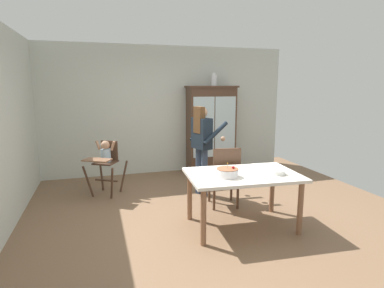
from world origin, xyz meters
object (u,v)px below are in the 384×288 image
(china_cabinet, at_px, (211,129))
(birthday_cake, at_px, (227,173))
(high_chair_with_toddler, at_px, (106,158))
(dining_table, at_px, (243,180))
(adult_person, at_px, (202,140))
(serving_bowl, at_px, (278,172))
(ceramic_vase, at_px, (214,80))
(dining_chair_far_side, at_px, (225,173))

(china_cabinet, relative_size, birthday_cake, 6.68)
(high_chair_with_toddler, relative_size, dining_table, 0.63)
(dining_table, bearing_deg, adult_person, 94.41)
(adult_person, height_order, serving_bowl, adult_person)
(high_chair_with_toddler, distance_m, adult_person, 1.69)
(dining_table, height_order, serving_bowl, serving_bowl)
(birthday_cake, height_order, serving_bowl, birthday_cake)
(ceramic_vase, bearing_deg, dining_chair_far_side, -105.65)
(birthday_cake, xyz_separation_m, dining_chair_far_side, (0.30, 0.77, -0.24))
(serving_bowl, height_order, dining_chair_far_side, dining_chair_far_side)
(adult_person, relative_size, dining_chair_far_side, 1.59)
(ceramic_vase, distance_m, dining_table, 3.17)
(adult_person, height_order, dining_table, adult_person)
(china_cabinet, relative_size, serving_bowl, 10.39)
(china_cabinet, bearing_deg, high_chair_with_toddler, -157.32)
(ceramic_vase, relative_size, birthday_cake, 0.96)
(birthday_cake, relative_size, serving_bowl, 1.56)
(high_chair_with_toddler, relative_size, serving_bowl, 5.28)
(ceramic_vase, bearing_deg, china_cabinet, -175.74)
(dining_table, bearing_deg, ceramic_vase, 77.25)
(china_cabinet, bearing_deg, serving_bowl, -93.15)
(ceramic_vase, distance_m, high_chair_with_toddler, 2.85)
(dining_table, relative_size, birthday_cake, 5.38)
(serving_bowl, bearing_deg, dining_chair_far_side, 113.56)
(china_cabinet, height_order, high_chair_with_toddler, china_cabinet)
(china_cabinet, height_order, adult_person, china_cabinet)
(birthday_cake, bearing_deg, serving_bowl, -8.13)
(adult_person, relative_size, dining_table, 1.01)
(high_chair_with_toddler, xyz_separation_m, adult_person, (1.58, -0.48, 0.31))
(high_chair_with_toddler, bearing_deg, dining_chair_far_side, -3.31)
(adult_person, xyz_separation_m, dining_chair_far_side, (0.15, -0.68, -0.41))
(dining_chair_far_side, bearing_deg, dining_table, 94.93)
(high_chair_with_toddler, bearing_deg, china_cabinet, 53.16)
(dining_chair_far_side, bearing_deg, adult_person, -69.22)
(serving_bowl, bearing_deg, dining_table, 157.15)
(dining_table, distance_m, birthday_cake, 0.30)
(ceramic_vase, bearing_deg, serving_bowl, -94.09)
(ceramic_vase, height_order, birthday_cake, ceramic_vase)
(dining_chair_far_side, bearing_deg, birthday_cake, 77.52)
(high_chair_with_toddler, distance_m, birthday_cake, 2.41)
(ceramic_vase, xyz_separation_m, birthday_cake, (-0.89, -2.89, -1.19))
(adult_person, distance_m, dining_chair_far_side, 0.81)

